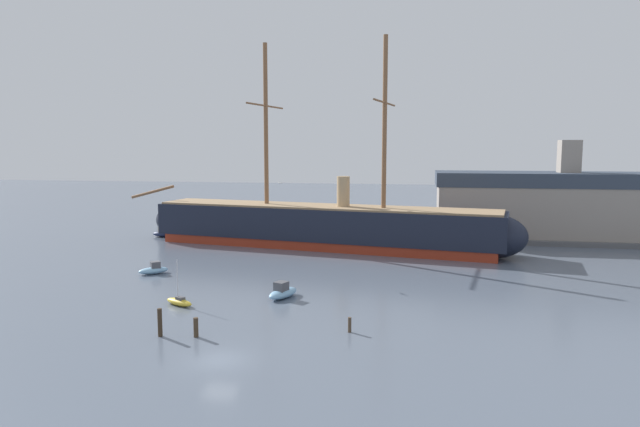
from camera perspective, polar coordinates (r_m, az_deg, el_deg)
name	(u,v)px	position (r m, az deg, el deg)	size (l,w,h in m)	color
ground_plane	(220,360)	(43.63, -10.11, -14.41)	(400.00, 400.00, 0.00)	slate
tall_ship	(323,226)	(88.01, 0.30, -1.24)	(65.77, 17.44, 31.80)	maroon
sailboat_foreground_left	(179,302)	(58.34, -14.05, -8.64)	(3.63, 2.56, 4.61)	gold
motorboat_near_centre	(283,292)	(59.39, -3.80, -7.93)	(3.25, 4.57, 1.77)	#7FB2D6
motorboat_mid_left	(154,270)	(73.14, -16.47, -5.46)	(3.76, 3.49, 1.53)	#7FB2D6
motorboat_far_left	(164,233)	(102.19, -15.48, -1.94)	(4.37, 1.96, 1.81)	#1E284C
dinghy_far_right	(516,246)	(93.90, 19.18, -3.09)	(1.79, 1.80, 0.42)	gold
dinghy_distant_centre	(340,231)	(103.85, 2.08, -1.74)	(2.71, 2.51, 0.61)	gold
mooring_piling_nearest	(350,325)	(48.81, 3.02, -11.18)	(0.29, 0.29, 1.30)	#4C3D2D
mooring_piling_left_pair	(160,322)	(49.42, -15.89, -10.56)	(0.38, 0.38, 2.37)	#382B1E
mooring_piling_right_pair	(196,327)	(48.65, -12.44, -11.19)	(0.40, 0.40, 1.64)	#423323
dockside_warehouse_right	(566,207)	(102.53, 23.59, 0.63)	(46.06, 13.42, 16.77)	#565659
seagull_in_flight	(280,183)	(71.09, -4.06, 3.11)	(0.89, 1.15, 0.14)	silver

